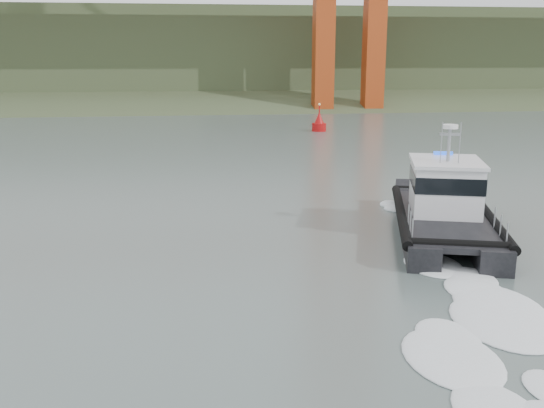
% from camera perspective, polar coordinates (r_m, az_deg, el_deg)
% --- Properties ---
extents(ground, '(400.00, 400.00, 0.00)m').
position_cam_1_polar(ground, '(21.46, -1.57, -10.52)').
color(ground, '#4C5B57').
rests_on(ground, ground).
extents(headlands, '(500.00, 105.36, 27.12)m').
position_cam_1_polar(headlands, '(144.96, -6.61, 13.18)').
color(headlands, '#354628').
rests_on(headlands, ground).
extents(patrol_boat, '(7.37, 12.53, 5.73)m').
position_cam_1_polar(patrol_boat, '(31.57, 15.94, -0.23)').
color(patrol_boat, black).
rests_on(patrol_boat, ground).
extents(nav_buoy, '(1.66, 1.66, 3.45)m').
position_cam_1_polar(nav_buoy, '(71.91, 4.46, 7.57)').
color(nav_buoy, '#A40B0C').
rests_on(nav_buoy, ground).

